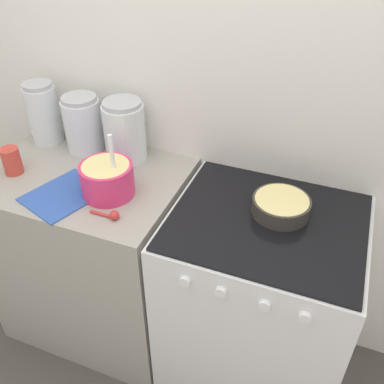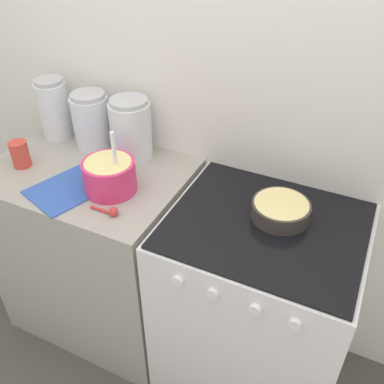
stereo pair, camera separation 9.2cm
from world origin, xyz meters
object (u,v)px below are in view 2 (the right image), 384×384
mixing_bowl (109,174)px  storage_jar_right (131,132)px  stove (255,307)px  storage_jar_left (55,112)px  baking_pan (281,210)px  storage_jar_middle (92,124)px  tin_can (20,154)px

mixing_bowl → storage_jar_right: bearing=103.3°
stove → storage_jar_left: storage_jar_left is taller
baking_pan → storage_jar_middle: (-0.92, 0.14, 0.07)m
storage_jar_left → baking_pan: bearing=-7.0°
storage_jar_middle → baking_pan: bearing=-8.6°
stove → storage_jar_middle: storage_jar_middle is taller
tin_can → storage_jar_middle: bearing=58.1°
stove → baking_pan: bearing=61.2°
stove → storage_jar_right: storage_jar_right is taller
storage_jar_middle → storage_jar_right: 0.21m
stove → storage_jar_middle: 1.07m
mixing_bowl → storage_jar_middle: 0.38m
baking_pan → storage_jar_left: storage_jar_left is taller
mixing_bowl → storage_jar_middle: size_ratio=1.05×
baking_pan → storage_jar_left: 1.14m
mixing_bowl → storage_jar_right: same height
baking_pan → storage_jar_middle: size_ratio=0.84×
mixing_bowl → storage_jar_middle: (-0.27, 0.26, 0.03)m
baking_pan → tin_can: (-1.09, -0.14, 0.02)m
storage_jar_middle → storage_jar_right: size_ratio=0.95×
mixing_bowl → storage_jar_left: 0.55m
baking_pan → storage_jar_middle: 0.93m
storage_jar_left → storage_jar_middle: bearing=-0.0°
stove → tin_can: size_ratio=8.06×
mixing_bowl → tin_can: bearing=-177.8°
storage_jar_left → mixing_bowl: bearing=-28.8°
stove → tin_can: (-1.06, -0.08, 0.52)m
mixing_bowl → storage_jar_left: size_ratio=0.95×
storage_jar_right → tin_can: size_ratio=2.33×
stove → baking_pan: (0.03, 0.06, 0.49)m
tin_can → baking_pan: bearing=7.3°
mixing_bowl → storage_jar_right: (-0.06, 0.26, 0.04)m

